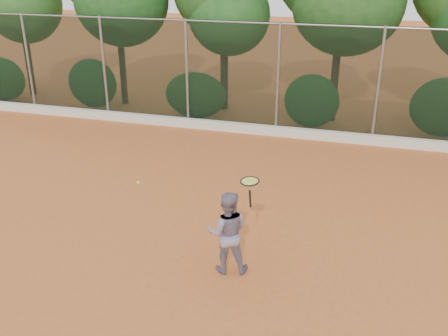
# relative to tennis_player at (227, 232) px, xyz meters

# --- Properties ---
(ground) EXTENTS (80.00, 80.00, 0.00)m
(ground) POSITION_rel_tennis_player_xyz_m (-0.56, 0.73, -0.78)
(ground) COLOR #C6662E
(ground) RESTS_ON ground
(concrete_curb) EXTENTS (24.00, 0.20, 0.30)m
(concrete_curb) POSITION_rel_tennis_player_xyz_m (-0.56, 7.55, -0.63)
(concrete_curb) COLOR silver
(concrete_curb) RESTS_ON ground
(tennis_player) EXTENTS (0.89, 0.77, 1.57)m
(tennis_player) POSITION_rel_tennis_player_xyz_m (0.00, 0.00, 0.00)
(tennis_player) COLOR gray
(tennis_player) RESTS_ON ground
(chainlink_fence) EXTENTS (24.09, 0.09, 3.50)m
(chainlink_fence) POSITION_rel_tennis_player_xyz_m (-0.56, 7.73, 1.07)
(chainlink_fence) COLOR black
(chainlink_fence) RESTS_ON ground
(tennis_racket) EXTENTS (0.42, 0.42, 0.55)m
(tennis_racket) POSITION_rel_tennis_player_xyz_m (0.43, -0.17, 1.09)
(tennis_racket) COLOR black
(tennis_racket) RESTS_ON ground
(tennis_ball_in_flight) EXTENTS (0.07, 0.07, 0.07)m
(tennis_ball_in_flight) POSITION_rel_tennis_player_xyz_m (-1.60, -0.16, 0.84)
(tennis_ball_in_flight) COLOR #BDE333
(tennis_ball_in_flight) RESTS_ON ground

